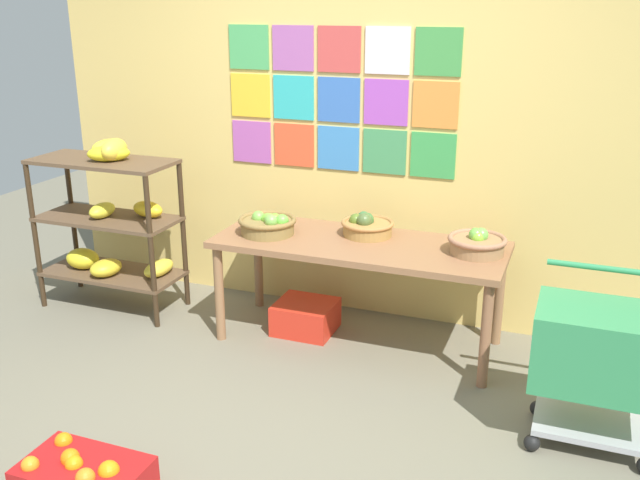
# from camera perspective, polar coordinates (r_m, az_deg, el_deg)

# --- Properties ---
(ground) EXTENTS (9.38, 9.38, 0.00)m
(ground) POSITION_cam_1_polar(r_m,az_deg,el_deg) (3.67, -5.50, -15.72)
(ground) COLOR #6E6A57
(back_wall_with_art) EXTENTS (4.48, 0.07, 2.93)m
(back_wall_with_art) POSITION_cam_1_polar(r_m,az_deg,el_deg) (4.66, 3.41, 11.23)
(back_wall_with_art) COLOR #E0BE67
(back_wall_with_art) RESTS_ON ground
(banana_shelf_unit) EXTENTS (0.98, 0.44, 1.21)m
(banana_shelf_unit) POSITION_cam_1_polar(r_m,az_deg,el_deg) (5.06, -16.54, 1.89)
(banana_shelf_unit) COLOR #342516
(banana_shelf_unit) RESTS_ON ground
(display_table) EXTENTS (1.78, 0.69, 0.67)m
(display_table) POSITION_cam_1_polar(r_m,az_deg,el_deg) (4.35, 3.17, -1.05)
(display_table) COLOR #8D603F
(display_table) RESTS_ON ground
(fruit_basket_back_left) EXTENTS (0.33, 0.33, 0.15)m
(fruit_basket_back_left) POSITION_cam_1_polar(r_m,az_deg,el_deg) (4.44, 3.77, 1.18)
(fruit_basket_back_left) COLOR #A47A3E
(fruit_basket_back_left) RESTS_ON display_table
(fruit_basket_centre) EXTENTS (0.34, 0.34, 0.15)m
(fruit_basket_centre) POSITION_cam_1_polar(r_m,az_deg,el_deg) (4.21, 12.57, -0.25)
(fruit_basket_centre) COLOR #997249
(fruit_basket_centre) RESTS_ON display_table
(fruit_basket_right) EXTENTS (0.37, 0.37, 0.15)m
(fruit_basket_right) POSITION_cam_1_polar(r_m,az_deg,el_deg) (4.46, -4.23, 1.30)
(fruit_basket_right) COLOR olive
(fruit_basket_right) RESTS_ON display_table
(produce_crate_under_table) EXTENTS (0.38, 0.34, 0.20)m
(produce_crate_under_table) POSITION_cam_1_polar(r_m,az_deg,el_deg) (4.67, -1.17, -6.21)
(produce_crate_under_table) COLOR red
(produce_crate_under_table) RESTS_ON ground
(orange_crate_foreground) EXTENTS (0.54, 0.33, 0.23)m
(orange_crate_foreground) POSITION_cam_1_polar(r_m,az_deg,el_deg) (3.39, -18.49, -17.90)
(orange_crate_foreground) COLOR #AD1617
(orange_crate_foreground) RESTS_ON ground
(shopping_cart) EXTENTS (0.61, 0.47, 0.85)m
(shopping_cart) POSITION_cam_1_polar(r_m,az_deg,el_deg) (3.63, 21.63, -8.50)
(shopping_cart) COLOR black
(shopping_cart) RESTS_ON ground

